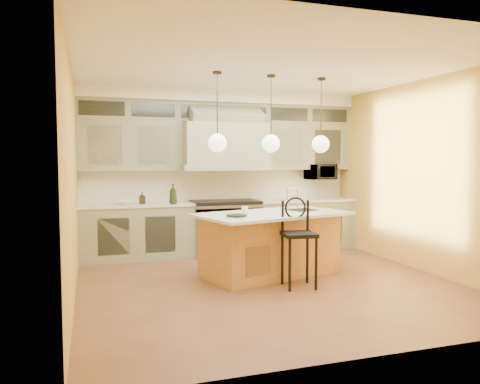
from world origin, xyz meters
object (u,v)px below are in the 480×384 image
object	(u,v)px
range	(225,227)
counter_stool	(298,236)
microwave	(320,172)
kitchen_island	(271,243)

from	to	relation	value
range	counter_stool	world-z (taller)	counter_stool
range	counter_stool	bearing A→B (deg)	-82.55
range	microwave	xyz separation A→B (m)	(1.95, 0.11, 0.96)
range	kitchen_island	size ratio (longest dim) A/B	0.50
kitchen_island	counter_stool	distance (m)	0.75
microwave	kitchen_island	bearing A→B (deg)	-134.01
range	kitchen_island	xyz separation A→B (m)	(0.21, -1.69, -0.01)
range	microwave	size ratio (longest dim) A/B	2.21
counter_stool	microwave	xyz separation A→B (m)	(1.63, 2.52, 0.77)
counter_stool	kitchen_island	bearing A→B (deg)	105.84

